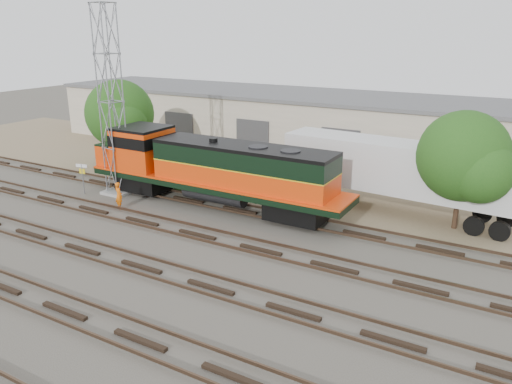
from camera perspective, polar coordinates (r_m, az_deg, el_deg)
The scene contains 12 objects.
ground at distance 26.67m, azimuth -8.62°, elevation -6.07°, with size 140.00×140.00×0.00m, color #47423A.
dirt_strip at distance 38.77m, azimuth 5.11°, elevation 1.85°, with size 80.00×16.00×0.02m, color #726047.
tracks at distance 24.60m, azimuth -12.97°, elevation -8.31°, with size 80.00×20.40×0.28m.
warehouse at distance 45.35m, azimuth 9.53°, elevation 7.49°, with size 58.40×10.40×5.30m.
locomotive at distance 31.60m, azimuth -5.28°, elevation 2.71°, with size 18.06×3.17×4.34m.
signal_tower at distance 34.56m, azimuth -16.20°, elevation 9.47°, with size 1.83×1.83×12.41m.
sign_post at distance 36.07m, azimuth -19.24°, elevation 2.09°, with size 0.86×0.22×2.14m.
worker at distance 32.47m, azimuth -15.41°, elevation -0.41°, with size 0.64×0.42×1.76m, color orange.
semi_trailer at distance 31.37m, azimuth 16.39°, elevation 2.46°, with size 14.43×3.95×4.38m.
tree_west at distance 41.42m, azimuth -15.22°, elevation 8.35°, with size 5.70×5.43×7.10m.
tree_mid at distance 35.00m, azimuth -7.30°, elevation 2.83°, with size 4.27×4.07×4.07m.
tree_east at distance 29.31m, azimuth 23.03°, elevation 3.41°, with size 5.24×4.99×6.74m.
Camera 1 is at (15.36, -18.91, 10.84)m, focal length 35.00 mm.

